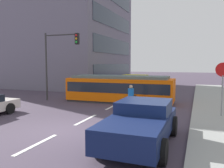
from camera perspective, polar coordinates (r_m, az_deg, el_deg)
ground_plane at (r=19.87m, az=4.09°, el=-3.52°), size 120.00×120.00×0.00m
sidewalk_curb_right at (r=15.20m, az=25.05°, el=-6.42°), size 3.20×36.00×0.14m
lane_stripe_0 at (r=9.29m, az=-17.87°, el=-13.84°), size 0.16×2.40×0.01m
lane_stripe_1 at (r=12.54m, az=-6.36°, el=-8.65°), size 0.16×2.40×0.01m
lane_stripe_2 at (r=16.13m, az=0.08°, el=-5.52°), size 0.16×2.40×0.01m
lane_stripe_3 at (r=23.79m, az=6.87°, el=-2.10°), size 0.16×2.40×0.01m
lane_stripe_4 at (r=29.62m, az=9.59°, el=-0.72°), size 0.16×2.40×0.01m
corner_building at (r=34.86m, az=-13.99°, el=15.92°), size 18.03×15.29×19.20m
streetcar_tram at (r=17.97m, az=2.00°, el=-1.07°), size 8.14×2.71×2.02m
city_bus at (r=23.06m, az=4.47°, el=0.20°), size 2.56×5.49×1.76m
pedestrian_crossing at (r=14.20m, az=4.67°, el=-3.15°), size 0.49×0.36×1.67m
pickup_truck_parked at (r=8.76m, az=7.14°, el=-9.37°), size 2.30×5.01×1.55m
stop_sign at (r=13.75m, az=25.43°, el=1.34°), size 0.76×0.07×2.88m
traffic_light_mast at (r=18.81m, az=-12.96°, el=7.32°), size 3.03×0.33×5.36m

